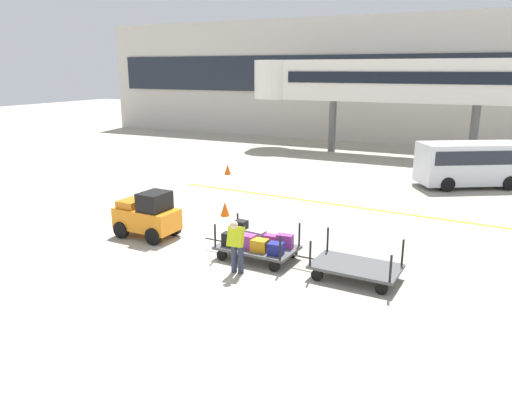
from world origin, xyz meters
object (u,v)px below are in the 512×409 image
(baggage_cart_lead, at_px, (256,243))
(safety_cone_far, at_px, (228,169))
(shuttle_van, at_px, (471,161))
(baggage_cart_middle, at_px, (356,267))
(safety_cone_near, at_px, (225,209))
(baggage_tug, at_px, (148,215))
(baggage_handler, at_px, (236,244))

(baggage_cart_lead, height_order, safety_cone_far, baggage_cart_lead)
(shuttle_van, distance_m, safety_cone_far, 12.07)
(baggage_cart_lead, relative_size, safety_cone_far, 5.51)
(baggage_cart_lead, height_order, baggage_cart_middle, same)
(safety_cone_near, bearing_deg, shuttle_van, 49.07)
(shuttle_van, bearing_deg, safety_cone_near, -130.93)
(baggage_cart_lead, distance_m, safety_cone_near, 4.61)
(baggage_tug, height_order, baggage_cart_middle, baggage_tug)
(baggage_handler, distance_m, shuttle_van, 14.94)
(baggage_tug, height_order, safety_cone_near, baggage_tug)
(baggage_tug, height_order, baggage_cart_lead, baggage_tug)
(baggage_tug, bearing_deg, safety_cone_far, 104.27)
(baggage_cart_middle, relative_size, baggage_handler, 1.94)
(baggage_cart_lead, height_order, baggage_handler, baggage_handler)
(safety_cone_near, bearing_deg, baggage_tug, -108.60)
(baggage_tug, distance_m, baggage_cart_middle, 7.17)
(baggage_tug, relative_size, baggage_cart_middle, 0.71)
(baggage_cart_lead, xyz_separation_m, safety_cone_far, (-6.68, 10.24, -0.23))
(baggage_cart_lead, xyz_separation_m, baggage_handler, (-0.01, -1.23, 0.36))
(safety_cone_near, relative_size, safety_cone_far, 1.00)
(baggage_handler, distance_m, safety_cone_far, 13.27)
(safety_cone_near, height_order, safety_cone_far, same)
(baggage_cart_lead, xyz_separation_m, safety_cone_near, (-3.02, 3.47, -0.23))
(baggage_cart_middle, xyz_separation_m, shuttle_van, (2.05, 12.97, 0.89))
(shuttle_van, bearing_deg, baggage_cart_lead, -111.62)
(baggage_cart_lead, xyz_separation_m, shuttle_van, (5.08, 12.81, 0.73))
(safety_cone_near, bearing_deg, baggage_cart_lead, -48.93)
(baggage_handler, bearing_deg, shuttle_van, 70.07)
(baggage_tug, distance_m, shuttle_van, 15.62)
(baggage_tug, xyz_separation_m, baggage_handler, (4.11, -1.43, 0.11))
(baggage_cart_middle, distance_m, shuttle_van, 13.16)
(baggage_cart_lead, bearing_deg, baggage_handler, -90.57)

